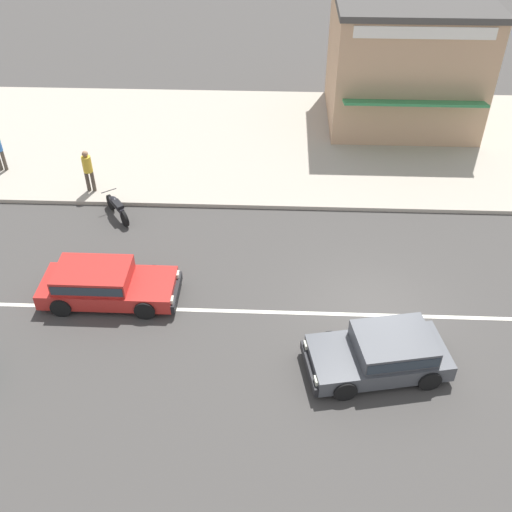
# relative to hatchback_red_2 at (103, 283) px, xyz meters

# --- Properties ---
(ground_plane) EXTENTS (160.00, 160.00, 0.00)m
(ground_plane) POSITION_rel_hatchback_red_2_xyz_m (7.88, -0.42, -0.59)
(ground_plane) COLOR #423F3D
(lane_centre_stripe) EXTENTS (50.40, 0.14, 0.01)m
(lane_centre_stripe) POSITION_rel_hatchback_red_2_xyz_m (7.88, -0.42, -0.59)
(lane_centre_stripe) COLOR silver
(lane_centre_stripe) RESTS_ON ground
(kerb_strip) EXTENTS (68.00, 10.00, 0.15)m
(kerb_strip) POSITION_rel_hatchback_red_2_xyz_m (7.88, 9.87, -0.51)
(kerb_strip) COLOR #ADA393
(kerb_strip) RESTS_ON ground
(hatchback_red_2) EXTENTS (4.00, 1.75, 1.10)m
(hatchback_red_2) POSITION_rel_hatchback_red_2_xyz_m (0.00, 0.00, 0.00)
(hatchback_red_2) COLOR red
(hatchback_red_2) RESTS_ON ground
(hatchback_dark_grey_5) EXTENTS (3.87, 2.34, 1.10)m
(hatchback_dark_grey_5) POSITION_rel_hatchback_red_2_xyz_m (7.83, -2.37, -0.00)
(hatchback_dark_grey_5) COLOR #47494F
(hatchback_dark_grey_5) RESTS_ON ground
(motorcycle_0) EXTENTS (1.14, 1.51, 0.80)m
(motorcycle_0) POSITION_rel_hatchback_red_2_xyz_m (-0.57, 4.19, -0.17)
(motorcycle_0) COLOR black
(motorcycle_0) RESTS_ON ground
(pedestrian_by_shop) EXTENTS (0.34, 0.34, 1.64)m
(pedestrian_by_shop) POSITION_rel_hatchback_red_2_xyz_m (-1.84, 5.62, 0.51)
(pedestrian_by_shop) COLOR #4C4238
(pedestrian_by_shop) RESTS_ON kerb_strip
(shopfront_corner_warung) EXTENTS (6.28, 6.26, 5.18)m
(shopfront_corner_warung) POSITION_rel_hatchback_red_2_xyz_m (10.28, 12.26, 2.16)
(shopfront_corner_warung) COLOR tan
(shopfront_corner_warung) RESTS_ON kerb_strip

